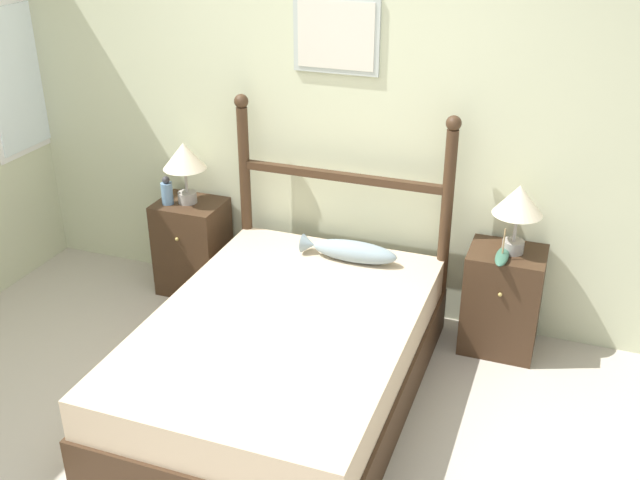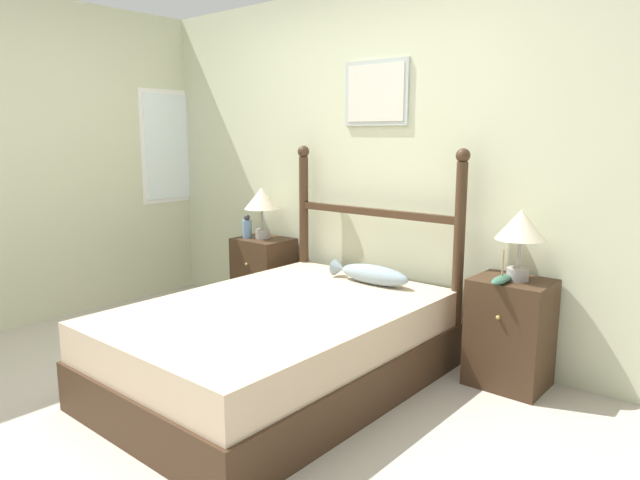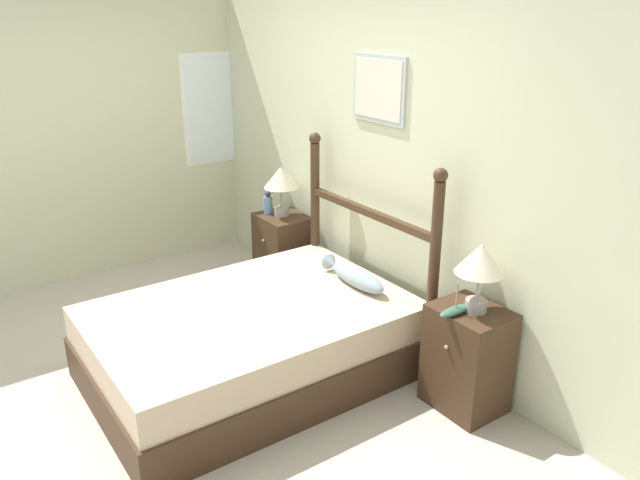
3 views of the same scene
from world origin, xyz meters
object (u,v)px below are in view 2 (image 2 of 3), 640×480
Objects in this scene: table_lamp_right at (521,228)px; bed at (278,346)px; table_lamp_left at (262,201)px; model_boat at (502,279)px; nightstand_left at (264,277)px; fish_pillow at (370,274)px; nightstand_right at (510,333)px; bottle at (247,228)px.

bed is at bearing -139.78° from table_lamp_right.
table_lamp_left reaches higher than model_boat.
nightstand_left is 1.22m from fish_pillow.
table_lamp_right is (0.02, 0.00, 0.64)m from nightstand_right.
table_lamp_left reaches higher than nightstand_left.
bed is 1.53m from bottle.
bottle is (-0.12, -0.06, 0.41)m from nightstand_left.
table_lamp_left is at bearing 172.95° from fish_pillow.
fish_pillow is at bearing -178.04° from model_boat.
nightstand_left is at bearing 27.17° from bottle.
bottle is 0.79× the size of model_boat.
fish_pillow is at bearing -7.05° from table_lamp_left.
model_boat is at bearing -3.20° from nightstand_left.
model_boat is at bearing 37.49° from bed.
model_boat is 0.91m from fish_pillow.
table_lamp_right is at bearing 8.99° from fish_pillow.
model_boat is at bearing -100.36° from nightstand_right.
nightstand_left is 1.57× the size of table_lamp_right.
bottle is at bearing -150.61° from table_lamp_left.
bottle is (-0.11, -0.06, -0.22)m from table_lamp_left.
fish_pillow is at bearing -171.01° from table_lamp_right.
bed is at bearing -40.77° from nightstand_left.
nightstand_left is 1.57× the size of table_lamp_left.
nightstand_left and nightstand_right have the same top height.
table_lamp_right is (2.14, 0.00, 0.00)m from table_lamp_left.
nightstand_left is 1.08× the size of fish_pillow.
table_lamp_left is at bearing 179.99° from nightstand_right.
model_boat is at bearing -110.54° from table_lamp_right.
fish_pillow is (1.18, -0.15, 0.24)m from nightstand_left.
bottle is at bearing 176.34° from fish_pillow.
table_lamp_left is at bearing -179.95° from table_lamp_right.
nightstand_left is 2.10m from nightstand_right.
table_lamp_right is 2.16× the size of bottle.
fish_pillow is at bearing 80.25° from bed.
nightstand_left is 3.39× the size of bottle.
table_lamp_left is (-2.11, 0.00, 0.64)m from nightstand_right.
nightstand_left is at bearing 180.00° from nightstand_right.
table_lamp_left is 0.69× the size of fish_pillow.
table_lamp_left reaches higher than nightstand_right.
fish_pillow is (0.13, 0.76, 0.32)m from bed.
nightstand_right is at bearing 79.64° from model_boat.
nightstand_left is (-1.05, 0.91, 0.08)m from bed.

